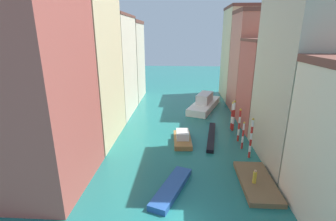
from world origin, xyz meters
name	(u,v)px	position (x,y,z in m)	size (l,w,h in m)	color
ground_plane	(182,121)	(0.00, 24.50, 0.00)	(154.00, 154.00, 0.00)	#1E6B66
building_left_0	(38,74)	(-13.17, 5.28, 11.33)	(7.30, 10.77, 22.62)	#B25147
building_left_1	(87,69)	(-13.17, 16.71, 10.12)	(7.30, 11.72, 20.21)	beige
building_left_2	(112,66)	(-13.17, 28.63, 9.03)	(7.30, 12.11, 18.05)	beige
building_left_3	(126,61)	(-13.17, 40.38, 8.80)	(7.30, 10.66, 17.57)	beige
building_right_1	(303,76)	(13.17, 11.72, 10.25)	(7.30, 12.13, 20.48)	#BCB299
building_right_2	(267,85)	(13.17, 22.60, 7.05)	(7.30, 9.48, 14.08)	#B25147
building_right_3	(252,63)	(13.17, 31.92, 9.50)	(7.30, 9.23, 18.98)	#C6705B
building_right_4	(240,54)	(13.17, 42.24, 10.29)	(7.30, 11.19, 20.56)	beige
waterfront_dock	(257,182)	(7.65, 6.09, 0.25)	(3.28, 7.40, 0.50)	brown
person_on_dock	(255,177)	(7.21, 5.56, 1.18)	(0.36, 0.36, 1.46)	gold
mooring_pole_0	(251,138)	(8.35, 11.79, 2.65)	(0.29, 0.29, 5.22)	red
mooring_pole_1	(243,135)	(8.03, 14.30, 1.95)	(0.27, 0.27, 3.82)	red
mooring_pole_2	(239,125)	(8.00, 16.65, 2.50)	(0.31, 0.31, 4.90)	red
mooring_pole_3	(234,115)	(8.01, 20.69, 2.54)	(0.38, 0.38, 4.97)	red
mooring_pole_4	(232,115)	(7.89, 21.26, 2.35)	(0.33, 0.33, 4.60)	red
vaporetto_white	(204,103)	(4.50, 32.48, 1.08)	(7.81, 13.12, 3.20)	white
gondola_black	(211,136)	(4.34, 17.66, 0.24)	(2.44, 10.31, 0.49)	black
motorboat_0	(172,188)	(-1.00, 4.52, 0.30)	(4.08, 7.35, 0.61)	#234C93
motorboat_1	(182,138)	(0.04, 15.87, 0.60)	(2.70, 5.87, 1.67)	olive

